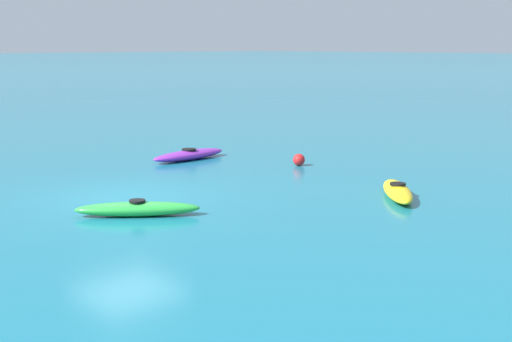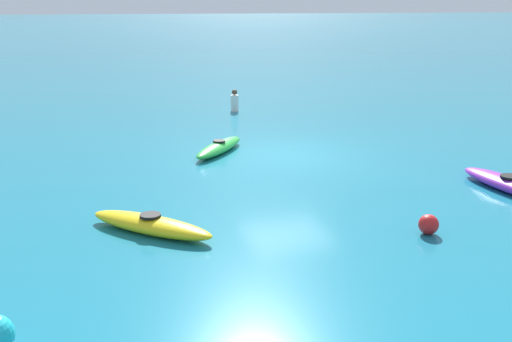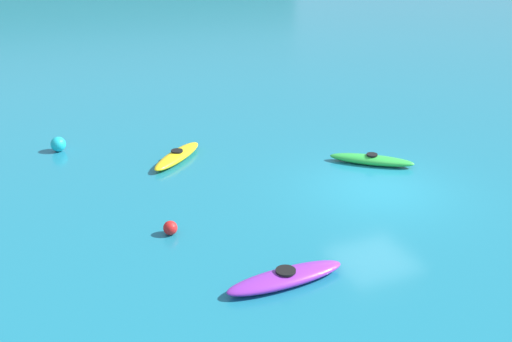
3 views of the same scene
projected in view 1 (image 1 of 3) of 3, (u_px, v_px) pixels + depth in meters
name	position (u px, v px, depth m)	size (l,w,h in m)	color
ground_plane	(126.00, 198.00, 17.74)	(600.00, 600.00, 0.00)	#19728C
kayak_yellow	(398.00, 191.00, 17.77)	(2.44, 2.31, 0.37)	yellow
kayak_purple	(189.00, 155.00, 23.62)	(3.01, 0.86, 0.37)	purple
kayak_green	(138.00, 209.00, 15.84)	(2.51, 2.23, 0.37)	green
buoy_red	(299.00, 160.00, 22.43)	(0.38, 0.38, 0.38)	red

